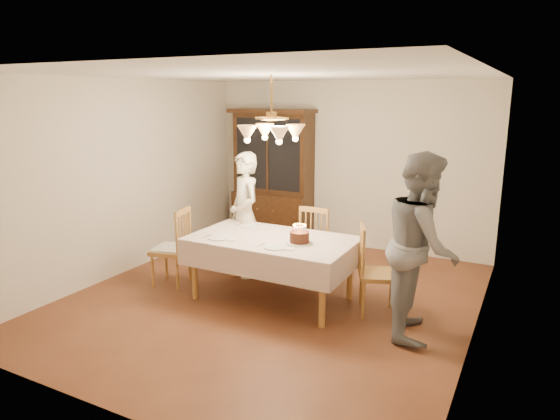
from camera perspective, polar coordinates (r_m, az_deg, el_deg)
The scene contains 14 objects.
ground at distance 6.07m, azimuth -0.89°, elevation -10.08°, with size 5.00×5.00×0.00m, color #572A18.
room_shell at distance 5.64m, azimuth -0.94°, elevation 4.86°, with size 5.00×5.00×5.00m.
dining_table at distance 5.84m, azimuth -0.91°, elevation -3.90°, with size 1.90×1.10×0.76m.
china_hutch at distance 8.25m, azimuth -0.82°, elevation 3.67°, with size 1.38×0.54×2.16m.
chair_far_side at distance 6.59m, azimuth 4.47°, elevation -4.14°, with size 0.45×0.43×1.00m.
chair_left_end at distance 6.51m, azimuth -12.31°, elevation -4.52°, with size 0.51×0.52×1.00m.
chair_right_end at distance 5.65m, azimuth 11.06°, elevation -7.32°, with size 0.56×0.57×1.00m.
elderly_woman at distance 6.61m, azimuth -4.05°, elevation -0.56°, with size 0.61×0.40×1.67m, color beige.
adult_in_grey at distance 5.14m, azimuth 15.90°, elevation -3.91°, with size 0.90×0.70×1.86m, color slate.
birthday_cake at distance 5.59m, azimuth 2.24°, elevation -3.20°, with size 0.30×0.30×0.22m.
place_setting_near_left at distance 5.83m, azimuth -6.79°, elevation -3.17°, with size 0.42×0.27×0.02m.
place_setting_near_right at distance 5.45m, azimuth -0.37°, elevation -4.24°, with size 0.42×0.27×0.02m.
place_setting_far_left at distance 6.31m, azimuth -3.27°, elevation -1.84°, with size 0.39×0.25×0.02m.
chandelier at distance 5.60m, azimuth -0.96°, elevation 8.86°, with size 0.62×0.62×0.73m.
Camera 1 is at (2.67, -4.91, 2.39)m, focal length 32.00 mm.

